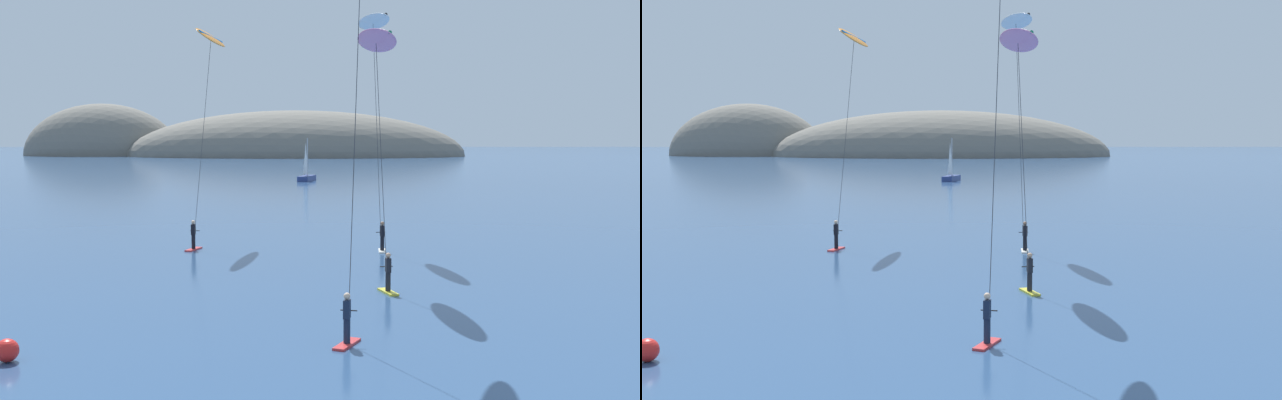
% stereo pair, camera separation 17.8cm
% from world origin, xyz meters
% --- Properties ---
extents(headland_island, '(114.84, 37.70, 27.14)m').
position_xyz_m(headland_island, '(-0.34, 196.43, 0.00)').
color(headland_island, slate).
rests_on(headland_island, ground).
extents(sailboat_far, '(2.55, 5.95, 5.70)m').
position_xyz_m(sailboat_far, '(17.49, 96.71, 0.64)').
color(sailboat_far, navy).
rests_on(sailboat_far, ground).
extents(kitesurfer_orange, '(1.91, 8.95, 13.05)m').
position_xyz_m(kitesurfer_orange, '(11.58, 39.96, 11.71)').
color(kitesurfer_orange, red).
rests_on(kitesurfer_orange, ground).
extents(kitesurfer_white, '(2.17, 6.00, 13.43)m').
position_xyz_m(kitesurfer_white, '(21.43, 36.61, 12.02)').
color(kitesurfer_white, silver).
rests_on(kitesurfer_white, ground).
extents(kitesurfer_pink, '(2.10, 6.52, 11.28)m').
position_xyz_m(kitesurfer_pink, '(20.69, 25.69, 10.09)').
color(kitesurfer_pink, yellow).
rests_on(kitesurfer_pink, ground).
extents(marker_buoy, '(0.70, 0.70, 0.70)m').
position_xyz_m(marker_buoy, '(8.72, 13.23, 0.35)').
color(marker_buoy, red).
rests_on(marker_buoy, ground).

